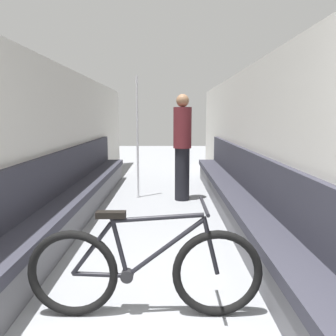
# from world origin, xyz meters

# --- Properties ---
(wall_left) EXTENTS (0.10, 10.64, 2.10)m
(wall_left) POSITION_xyz_m (-1.33, 3.72, 1.05)
(wall_left) COLOR beige
(wall_left) RESTS_ON ground
(wall_right) EXTENTS (0.10, 10.64, 2.10)m
(wall_right) POSITION_xyz_m (1.33, 3.72, 1.05)
(wall_right) COLOR beige
(wall_right) RESTS_ON ground
(bench_seat_row_left) EXTENTS (0.41, 6.36, 0.95)m
(bench_seat_row_left) POSITION_xyz_m (-1.11, 3.61, 0.31)
(bench_seat_row_left) COLOR #5B5B60
(bench_seat_row_left) RESTS_ON ground
(bench_seat_row_right) EXTENTS (0.41, 6.36, 0.95)m
(bench_seat_row_right) POSITION_xyz_m (1.11, 3.61, 0.31)
(bench_seat_row_right) COLOR #5B5B60
(bench_seat_row_right) RESTS_ON ground
(bicycle) EXTENTS (1.65, 0.46, 0.82)m
(bicycle) POSITION_xyz_m (0.00, 1.52, 0.34)
(bicycle) COLOR black
(bicycle) RESTS_ON ground
(grab_pole_near) EXTENTS (0.08, 0.08, 2.08)m
(grab_pole_near) POSITION_xyz_m (-0.36, 4.98, 1.01)
(grab_pole_near) COLOR gray
(grab_pole_near) RESTS_ON ground
(passenger_standing) EXTENTS (0.30, 0.30, 1.76)m
(passenger_standing) POSITION_xyz_m (0.40, 4.80, 0.91)
(passenger_standing) COLOR black
(passenger_standing) RESTS_ON ground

